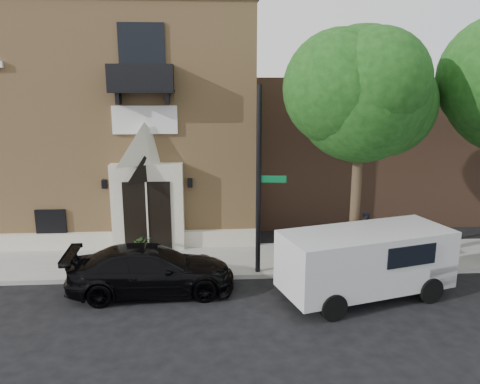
% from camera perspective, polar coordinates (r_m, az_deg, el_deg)
% --- Properties ---
extents(ground, '(120.00, 120.00, 0.00)m').
position_cam_1_polar(ground, '(15.35, -8.39, -10.71)').
color(ground, black).
rests_on(ground, ground).
extents(sidewalk, '(42.00, 3.00, 0.15)m').
position_cam_1_polar(sidewalk, '(16.66, -4.52, -8.38)').
color(sidewalk, gray).
rests_on(sidewalk, ground).
extents(church, '(12.20, 11.01, 9.30)m').
position_cam_1_polar(church, '(22.43, -14.89, 8.74)').
color(church, tan).
rests_on(church, ground).
extents(neighbour_building, '(18.00, 8.00, 6.40)m').
position_cam_1_polar(neighbour_building, '(25.55, 21.19, 5.53)').
color(neighbour_building, brown).
rests_on(neighbour_building, ground).
extents(street_tree_left, '(4.97, 4.38, 7.77)m').
position_cam_1_polar(street_tree_left, '(15.12, 14.82, 11.55)').
color(street_tree_left, '#38281C').
rests_on(street_tree_left, sidewalk).
extents(black_sedan, '(5.03, 2.26, 1.43)m').
position_cam_1_polar(black_sedan, '(14.43, -10.73, -9.31)').
color(black_sedan, black).
rests_on(black_sedan, ground).
extents(cargo_van, '(5.31, 3.24, 2.03)m').
position_cam_1_polar(cargo_van, '(14.32, 15.68, -7.96)').
color(cargo_van, silver).
rests_on(cargo_van, ground).
extents(street_sign, '(0.95, 0.98, 5.98)m').
position_cam_1_polar(street_sign, '(14.70, 2.35, 1.31)').
color(street_sign, black).
rests_on(street_sign, sidewalk).
extents(fire_hydrant, '(0.44, 0.35, 0.77)m').
position_cam_1_polar(fire_hydrant, '(16.14, 13.51, -7.71)').
color(fire_hydrant, '#A80000').
rests_on(fire_hydrant, sidewalk).
extents(dumpster, '(1.98, 1.32, 1.21)m').
position_cam_1_polar(dumpster, '(16.81, 16.12, -6.19)').
color(dumpster, '#0F3816').
rests_on(dumpster, sidewalk).
extents(planter, '(0.80, 0.74, 0.73)m').
position_cam_1_polar(planter, '(17.34, -11.81, -6.20)').
color(planter, '#375E2A').
rests_on(planter, sidewalk).
extents(pedestrian_near, '(0.68, 0.56, 1.59)m').
position_cam_1_polar(pedestrian_near, '(17.37, 14.91, -4.84)').
color(pedestrian_near, black).
rests_on(pedestrian_near, sidewalk).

